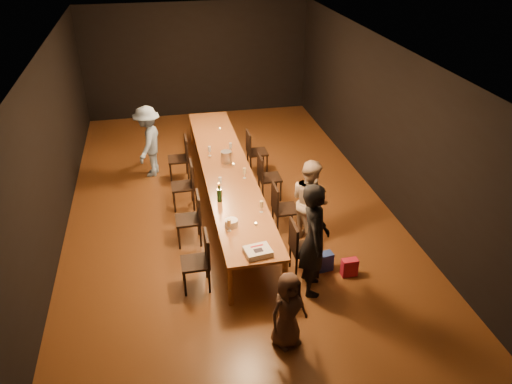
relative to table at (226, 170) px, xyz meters
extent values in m
plane|color=#4C2A13|center=(0.00, 0.00, -0.70)|extent=(10.00, 10.00, 0.00)
cube|color=black|center=(0.00, 5.00, 0.80)|extent=(6.00, 0.04, 3.00)
cube|color=black|center=(0.00, -5.00, 0.80)|extent=(6.00, 0.04, 3.00)
cube|color=black|center=(-3.00, 0.00, 0.80)|extent=(0.04, 10.00, 3.00)
cube|color=black|center=(3.00, 0.00, 0.80)|extent=(0.04, 10.00, 3.00)
cube|color=silver|center=(0.00, 0.00, 2.30)|extent=(6.00, 10.00, 0.04)
cube|color=brown|center=(0.00, 0.00, 0.02)|extent=(0.90, 6.00, 0.05)
cylinder|color=brown|center=(-0.40, -2.90, -0.35)|extent=(0.08, 0.08, 0.70)
cylinder|color=brown|center=(0.40, -2.90, -0.35)|extent=(0.08, 0.08, 0.70)
cylinder|color=brown|center=(-0.40, 2.90, -0.35)|extent=(0.08, 0.08, 0.70)
cylinder|color=brown|center=(0.40, 2.90, -0.35)|extent=(0.08, 0.08, 0.70)
imported|color=black|center=(0.85, -2.79, 0.20)|extent=(0.56, 0.73, 1.80)
imported|color=#C6AD94|center=(1.19, -1.49, 0.05)|extent=(0.77, 0.87, 1.50)
imported|color=#81A1C7|center=(-1.42, 1.51, 0.06)|extent=(0.83, 1.11, 1.53)
imported|color=#463027|center=(0.21, -3.77, -0.14)|extent=(0.64, 0.54, 1.12)
cube|color=red|center=(1.52, -2.61, -0.55)|extent=(0.25, 0.14, 0.30)
cube|color=#233C98|center=(1.19, -2.40, -0.55)|extent=(0.27, 0.20, 0.31)
cube|color=white|center=(0.03, -2.77, 0.09)|extent=(0.41, 0.35, 0.08)
cube|color=black|center=(0.03, -2.80, 0.13)|extent=(0.14, 0.11, 0.00)
cube|color=red|center=(0.03, -2.69, 0.13)|extent=(0.19, 0.06, 0.00)
cylinder|color=white|center=(-0.23, -1.99, 0.11)|extent=(0.26, 0.26, 0.11)
cylinder|color=#A6A6AA|center=(0.04, 0.25, 0.16)|extent=(0.24, 0.24, 0.23)
cylinder|color=#B2B7B2|center=(0.15, -2.03, 0.06)|extent=(0.05, 0.05, 0.03)
cylinder|color=#B2B7B2|center=(0.15, 0.09, 0.06)|extent=(0.05, 0.05, 0.03)
cylinder|color=#B2B7B2|center=(0.15, 1.91, 0.06)|extent=(0.05, 0.05, 0.03)
camera|label=1|loc=(-1.17, -8.38, 4.33)|focal=35.00mm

